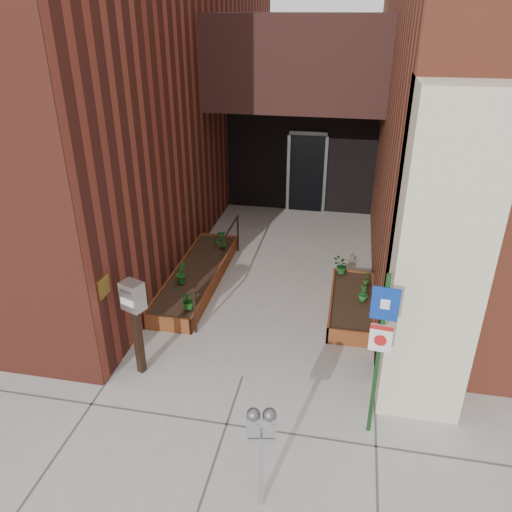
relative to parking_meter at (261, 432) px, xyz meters
The scene contains 15 objects.
ground 2.46m from the parking_meter, 108.05° to the left, with size 80.00×80.00×0.00m, color #9E9991.
architecture 9.83m from the parking_meter, 95.49° to the left, with size 20.00×14.60×10.00m.
planter_left 5.37m from the parking_meter, 114.97° to the left, with size 0.90×3.60×0.30m.
planter_right 4.49m from the parking_meter, 77.92° to the left, with size 0.80×2.20×0.30m.
handrail 5.06m from the parking_meter, 110.06° to the left, with size 0.04×3.34×0.90m.
parking_meter is the anchor object (origin of this frame).
sign_post 1.86m from the parking_meter, 48.16° to the left, with size 0.33×0.09×2.39m.
payment_dropbox 2.97m from the parking_meter, 139.41° to the left, with size 0.38×0.33×1.59m.
shrub_left_a 3.93m from the parking_meter, 119.86° to the left, with size 0.31×0.31×0.34m, color #1D601B.
shrub_left_b 4.88m from the parking_meter, 119.24° to the left, with size 0.23×0.23×0.41m, color #1D621C.
shrub_left_c 6.31m from the parking_meter, 108.93° to the left, with size 0.21×0.21×0.38m, color #1C5D1A.
shrub_left_d 6.22m from the parking_meter, 108.41° to the left, with size 0.21×0.21×0.41m, color #185419.
shrub_right_a 4.40m from the parking_meter, 75.34° to the left, with size 0.17×0.17×0.31m, color #1C6222.
shrub_right_b 4.97m from the parking_meter, 76.29° to the left, with size 0.18×0.18×0.34m, color #295A19.
shrub_right_c 5.27m from the parking_meter, 82.66° to the left, with size 0.31×0.31×0.34m, color #17531D.
Camera 1 is at (1.37, -5.89, 5.11)m, focal length 35.00 mm.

